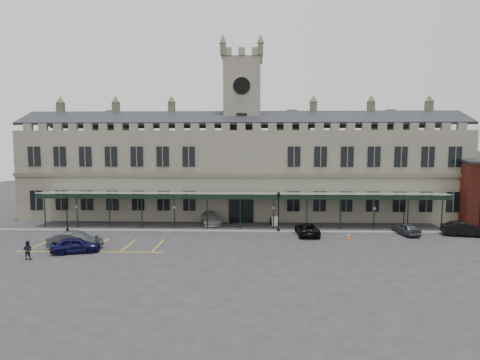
{
  "coord_description": "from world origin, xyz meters",
  "views": [
    {
      "loc": [
        1.3,
        -37.38,
        9.83
      ],
      "look_at": [
        0.0,
        6.0,
        6.0
      ],
      "focal_mm": 28.0,
      "sensor_mm": 36.0,
      "label": 1
    }
  ],
  "objects_px": {
    "sign_board": "(275,221)",
    "car_left_a": "(76,245)",
    "lamp_post_left": "(67,210)",
    "lamp_post_mid": "(278,208)",
    "car_right_b": "(465,229)",
    "person_b": "(28,250)",
    "car_taxi": "(210,218)",
    "car_left_b": "(75,240)",
    "car_van": "(307,229)",
    "traffic_cone": "(349,236)",
    "clock_tower": "(242,124)",
    "station_building": "(242,171)",
    "lamp_post_right": "(404,212)",
    "person_a": "(97,243)",
    "car_right_a": "(406,229)"
  },
  "relations": [
    {
      "from": "traffic_cone",
      "to": "car_right_b",
      "type": "bearing_deg",
      "value": 7.06
    },
    {
      "from": "car_van",
      "to": "person_b",
      "type": "distance_m",
      "value": 27.69
    },
    {
      "from": "car_left_a",
      "to": "sign_board",
      "type": "bearing_deg",
      "value": -74.76
    },
    {
      "from": "traffic_cone",
      "to": "car_right_a",
      "type": "relative_size",
      "value": 0.16
    },
    {
      "from": "sign_board",
      "to": "lamp_post_left",
      "type": "bearing_deg",
      "value": 178.93
    },
    {
      "from": "lamp_post_mid",
      "to": "person_b",
      "type": "height_order",
      "value": "lamp_post_mid"
    },
    {
      "from": "lamp_post_mid",
      "to": "person_a",
      "type": "bearing_deg",
      "value": -153.57
    },
    {
      "from": "car_van",
      "to": "car_right_a",
      "type": "height_order",
      "value": "car_right_a"
    },
    {
      "from": "car_left_a",
      "to": "car_taxi",
      "type": "height_order",
      "value": "car_taxi"
    },
    {
      "from": "car_van",
      "to": "car_right_a",
      "type": "bearing_deg",
      "value": -178.71
    },
    {
      "from": "lamp_post_mid",
      "to": "car_right_a",
      "type": "height_order",
      "value": "lamp_post_mid"
    },
    {
      "from": "traffic_cone",
      "to": "person_a",
      "type": "relative_size",
      "value": 0.4
    },
    {
      "from": "person_b",
      "to": "person_a",
      "type": "bearing_deg",
      "value": -157.01
    },
    {
      "from": "car_taxi",
      "to": "car_right_a",
      "type": "height_order",
      "value": "car_taxi"
    },
    {
      "from": "car_left_b",
      "to": "car_taxi",
      "type": "xyz_separation_m",
      "value": [
        11.81,
        12.17,
        -0.06
      ]
    },
    {
      "from": "traffic_cone",
      "to": "car_taxi",
      "type": "bearing_deg",
      "value": 155.08
    },
    {
      "from": "car_left_b",
      "to": "car_van",
      "type": "height_order",
      "value": "car_left_b"
    },
    {
      "from": "lamp_post_left",
      "to": "car_van",
      "type": "distance_m",
      "value": 27.94
    },
    {
      "from": "car_van",
      "to": "car_right_b",
      "type": "bearing_deg",
      "value": 178.8
    },
    {
      "from": "clock_tower",
      "to": "car_right_b",
      "type": "height_order",
      "value": "clock_tower"
    },
    {
      "from": "car_left_a",
      "to": "person_b",
      "type": "distance_m",
      "value": 3.94
    },
    {
      "from": "car_left_a",
      "to": "car_right_b",
      "type": "bearing_deg",
      "value": -96.31
    },
    {
      "from": "traffic_cone",
      "to": "car_van",
      "type": "distance_m",
      "value": 4.56
    },
    {
      "from": "clock_tower",
      "to": "sign_board",
      "type": "distance_m",
      "value": 15.14
    },
    {
      "from": "sign_board",
      "to": "person_b",
      "type": "height_order",
      "value": "person_b"
    },
    {
      "from": "lamp_post_left",
      "to": "person_a",
      "type": "distance_m",
      "value": 11.21
    },
    {
      "from": "traffic_cone",
      "to": "car_left_b",
      "type": "distance_m",
      "value": 27.98
    },
    {
      "from": "lamp_post_left",
      "to": "lamp_post_mid",
      "type": "bearing_deg",
      "value": 0.61
    },
    {
      "from": "clock_tower",
      "to": "lamp_post_left",
      "type": "distance_m",
      "value": 25.3
    },
    {
      "from": "car_taxi",
      "to": "car_van",
      "type": "relative_size",
      "value": 1.08
    },
    {
      "from": "car_taxi",
      "to": "person_a",
      "type": "distance_m",
      "value": 16.02
    },
    {
      "from": "lamp_post_right",
      "to": "car_left_a",
      "type": "distance_m",
      "value": 34.9
    },
    {
      "from": "traffic_cone",
      "to": "car_left_a",
      "type": "relative_size",
      "value": 0.15
    },
    {
      "from": "station_building",
      "to": "traffic_cone",
      "type": "bearing_deg",
      "value": -48.68
    },
    {
      "from": "car_right_b",
      "to": "person_a",
      "type": "xyz_separation_m",
      "value": [
        -38.2,
        -7.37,
        0.01
      ]
    },
    {
      "from": "sign_board",
      "to": "car_right_b",
      "type": "relative_size",
      "value": 0.26
    },
    {
      "from": "sign_board",
      "to": "car_taxi",
      "type": "distance_m",
      "value": 8.29
    },
    {
      "from": "traffic_cone",
      "to": "person_b",
      "type": "distance_m",
      "value": 31.26
    },
    {
      "from": "clock_tower",
      "to": "sign_board",
      "type": "relative_size",
      "value": 20.05
    },
    {
      "from": "sign_board",
      "to": "car_left_a",
      "type": "height_order",
      "value": "car_left_a"
    },
    {
      "from": "car_left_b",
      "to": "person_b",
      "type": "distance_m",
      "value": 4.3
    },
    {
      "from": "car_taxi",
      "to": "person_b",
      "type": "relative_size",
      "value": 3.18
    },
    {
      "from": "clock_tower",
      "to": "lamp_post_left",
      "type": "height_order",
      "value": "clock_tower"
    },
    {
      "from": "lamp_post_left",
      "to": "lamp_post_right",
      "type": "height_order",
      "value": "lamp_post_left"
    },
    {
      "from": "car_left_b",
      "to": "car_van",
      "type": "bearing_deg",
      "value": -70.75
    },
    {
      "from": "lamp_post_right",
      "to": "sign_board",
      "type": "relative_size",
      "value": 3.32
    },
    {
      "from": "car_right_b",
      "to": "lamp_post_mid",
      "type": "bearing_deg",
      "value": 97.35
    },
    {
      "from": "car_left_a",
      "to": "car_right_a",
      "type": "relative_size",
      "value": 1.07
    },
    {
      "from": "lamp_post_mid",
      "to": "station_building",
      "type": "bearing_deg",
      "value": 113.25
    },
    {
      "from": "person_b",
      "to": "car_van",
      "type": "bearing_deg",
      "value": -162.82
    }
  ]
}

